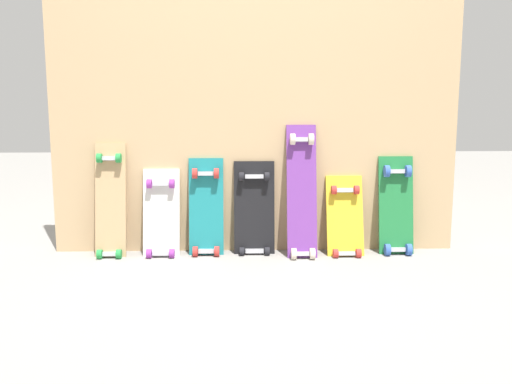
{
  "coord_description": "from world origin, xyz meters",
  "views": [
    {
      "loc": [
        -0.1,
        -3.42,
        0.95
      ],
      "look_at": [
        0.0,
        -0.07,
        0.38
      ],
      "focal_mm": 41.45,
      "sensor_mm": 36.0,
      "label": 1
    }
  ],
  "objects_px": {
    "skateboard_white": "(161,219)",
    "skateboard_yellow": "(345,222)",
    "skateboard_purple": "(302,197)",
    "skateboard_teal": "(206,212)",
    "skateboard_green": "(396,210)",
    "skateboard_black": "(254,214)",
    "skateboard_natural": "(110,206)"
  },
  "relations": [
    {
      "from": "skateboard_purple",
      "to": "skateboard_yellow",
      "type": "bearing_deg",
      "value": 2.45
    },
    {
      "from": "skateboard_white",
      "to": "skateboard_green",
      "type": "relative_size",
      "value": 0.91
    },
    {
      "from": "skateboard_black",
      "to": "skateboard_yellow",
      "type": "xyz_separation_m",
      "value": [
        0.53,
        -0.04,
        -0.05
      ]
    },
    {
      "from": "skateboard_teal",
      "to": "skateboard_green",
      "type": "relative_size",
      "value": 0.99
    },
    {
      "from": "skateboard_black",
      "to": "skateboard_yellow",
      "type": "distance_m",
      "value": 0.54
    },
    {
      "from": "skateboard_white",
      "to": "skateboard_green",
      "type": "height_order",
      "value": "skateboard_green"
    },
    {
      "from": "skateboard_white",
      "to": "skateboard_black",
      "type": "xyz_separation_m",
      "value": [
        0.54,
        0.02,
        0.02
      ]
    },
    {
      "from": "skateboard_green",
      "to": "skateboard_white",
      "type": "bearing_deg",
      "value": -179.8
    },
    {
      "from": "skateboard_purple",
      "to": "skateboard_teal",
      "type": "bearing_deg",
      "value": 175.63
    },
    {
      "from": "skateboard_natural",
      "to": "skateboard_white",
      "type": "height_order",
      "value": "skateboard_natural"
    },
    {
      "from": "skateboard_white",
      "to": "skateboard_green",
      "type": "distance_m",
      "value": 1.39
    },
    {
      "from": "skateboard_white",
      "to": "skateboard_yellow",
      "type": "distance_m",
      "value": 1.08
    },
    {
      "from": "skateboard_white",
      "to": "skateboard_purple",
      "type": "xyz_separation_m",
      "value": [
        0.82,
        -0.03,
        0.13
      ]
    },
    {
      "from": "skateboard_yellow",
      "to": "skateboard_green",
      "type": "xyz_separation_m",
      "value": [
        0.31,
        0.02,
        0.06
      ]
    },
    {
      "from": "skateboard_black",
      "to": "skateboard_purple",
      "type": "distance_m",
      "value": 0.3
    },
    {
      "from": "skateboard_teal",
      "to": "skateboard_purple",
      "type": "relative_size",
      "value": 0.77
    },
    {
      "from": "skateboard_white",
      "to": "skateboard_purple",
      "type": "bearing_deg",
      "value": -1.96
    },
    {
      "from": "skateboard_natural",
      "to": "skateboard_white",
      "type": "distance_m",
      "value": 0.3
    },
    {
      "from": "skateboard_yellow",
      "to": "skateboard_green",
      "type": "height_order",
      "value": "skateboard_green"
    },
    {
      "from": "skateboard_white",
      "to": "skateboard_green",
      "type": "xyz_separation_m",
      "value": [
        1.38,
        0.0,
        0.04
      ]
    },
    {
      "from": "skateboard_purple",
      "to": "skateboard_yellow",
      "type": "xyz_separation_m",
      "value": [
        0.26,
        0.01,
        -0.15
      ]
    },
    {
      "from": "skateboard_black",
      "to": "skateboard_yellow",
      "type": "bearing_deg",
      "value": -4.42
    },
    {
      "from": "skateboard_yellow",
      "to": "skateboard_teal",
      "type": "bearing_deg",
      "value": 177.78
    },
    {
      "from": "skateboard_teal",
      "to": "skateboard_black",
      "type": "height_order",
      "value": "skateboard_teal"
    },
    {
      "from": "skateboard_white",
      "to": "skateboard_purple",
      "type": "distance_m",
      "value": 0.83
    },
    {
      "from": "skateboard_teal",
      "to": "skateboard_purple",
      "type": "bearing_deg",
      "value": -4.37
    },
    {
      "from": "skateboard_purple",
      "to": "skateboard_yellow",
      "type": "distance_m",
      "value": 0.3
    },
    {
      "from": "skateboard_green",
      "to": "skateboard_teal",
      "type": "bearing_deg",
      "value": 179.5
    },
    {
      "from": "skateboard_teal",
      "to": "skateboard_green",
      "type": "bearing_deg",
      "value": -0.5
    },
    {
      "from": "skateboard_teal",
      "to": "skateboard_purple",
      "type": "height_order",
      "value": "skateboard_purple"
    },
    {
      "from": "skateboard_purple",
      "to": "skateboard_green",
      "type": "xyz_separation_m",
      "value": [
        0.56,
        0.03,
        -0.09
      ]
    },
    {
      "from": "skateboard_purple",
      "to": "skateboard_yellow",
      "type": "relative_size",
      "value": 1.55
    }
  ]
}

